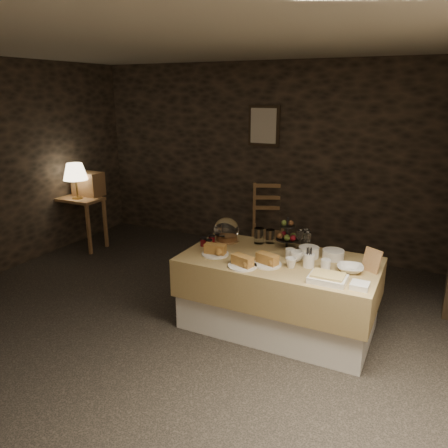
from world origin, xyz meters
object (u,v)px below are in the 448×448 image
at_px(chair, 270,222).
at_px(fruit_stand, 287,236).
at_px(buffet_table, 278,288).
at_px(console_table, 79,206).
at_px(table_lamp, 75,172).
at_px(wine_rack, 88,184).

relative_size(chair, fruit_stand, 2.45).
relative_size(buffet_table, console_table, 2.40).
bearing_deg(table_lamp, wine_rack, 90.00).
xyz_separation_m(table_lamp, chair, (2.47, 1.14, -0.70)).
relative_size(table_lamp, wine_rack, 1.19).
distance_m(wine_rack, fruit_stand, 3.35).
bearing_deg(chair, console_table, -179.78).
height_order(console_table, wine_rack, wine_rack).
distance_m(console_table, fruit_stand, 3.37).
bearing_deg(chair, wine_rack, 177.05).
bearing_deg(wine_rack, fruit_stand, -12.84).
bearing_deg(wine_rack, chair, 20.15).
bearing_deg(buffet_table, fruit_stand, 96.52).
bearing_deg(fruit_stand, table_lamp, 171.05).
bearing_deg(buffet_table, table_lamp, 165.64).
distance_m(buffet_table, table_lamp, 3.48).
xyz_separation_m(wine_rack, fruit_stand, (3.27, -0.74, -0.08)).
bearing_deg(fruit_stand, wine_rack, 167.16).
height_order(chair, fruit_stand, fruit_stand).
bearing_deg(buffet_table, console_table, 165.05).
bearing_deg(console_table, chair, 23.32).
height_order(wine_rack, fruit_stand, wine_rack).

